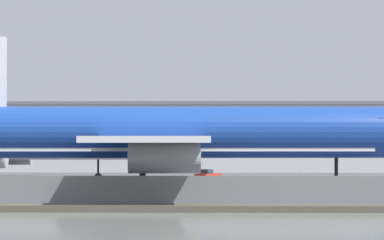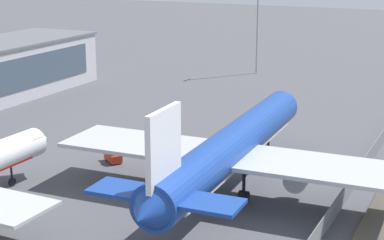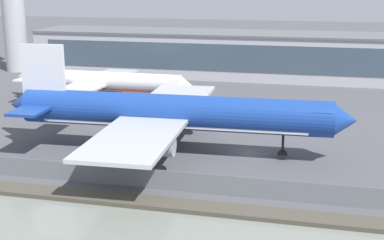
# 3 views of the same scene
# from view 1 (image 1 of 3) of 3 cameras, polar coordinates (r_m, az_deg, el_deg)

# --- Properties ---
(ground_plane) EXTENTS (500.00, 500.00, 0.00)m
(ground_plane) POSITION_cam_1_polar(r_m,az_deg,el_deg) (89.35, 5.81, -4.65)
(ground_plane) COLOR #4C4C51
(shoreline_seawall) EXTENTS (320.00, 3.00, 0.50)m
(shoreline_seawall) POSITION_cam_1_polar(r_m,az_deg,el_deg) (68.97, 7.21, -5.50)
(shoreline_seawall) COLOR #474238
(shoreline_seawall) RESTS_ON ground
(perimeter_fence) EXTENTS (280.00, 0.10, 2.47)m
(perimeter_fence) POSITION_cam_1_polar(r_m,az_deg,el_deg) (73.37, 6.83, -4.46)
(perimeter_fence) COLOR slate
(perimeter_fence) RESTS_ON ground
(cargo_jet_blue) EXTENTS (50.19, 42.71, 15.24)m
(cargo_jet_blue) POSITION_cam_1_polar(r_m,az_deg,el_deg) (86.73, -1.53, -0.91)
(cargo_jet_blue) COLOR #193D93
(cargo_jet_blue) RESTS_ON ground
(passenger_jet_white_red) EXTENTS (37.51, 31.76, 11.69)m
(passenger_jet_white_red) POSITION_cam_1_polar(r_m,az_deg,el_deg) (116.15, -11.78, -1.60)
(passenger_jet_white_red) COLOR white
(passenger_jet_white_red) RESTS_ON ground
(baggage_tug) EXTENTS (3.17, 3.53, 1.80)m
(baggage_tug) POSITION_cam_1_polar(r_m,az_deg,el_deg) (106.37, 1.00, -3.64)
(baggage_tug) COLOR red
(baggage_tug) RESTS_ON ground
(terminal_building) EXTENTS (105.32, 17.64, 11.18)m
(terminal_building) POSITION_cam_1_polar(r_m,az_deg,el_deg) (150.36, -0.25, -1.06)
(terminal_building) COLOR #B2B2B7
(terminal_building) RESTS_ON ground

